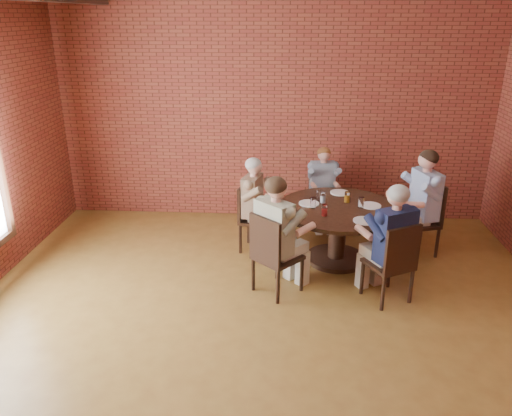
# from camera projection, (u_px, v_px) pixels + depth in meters

# --- Properties ---
(floor) EXTENTS (7.00, 7.00, 0.00)m
(floor) POSITION_uv_depth(u_px,v_px,m) (262.00, 350.00, 4.79)
(floor) COLOR olive
(floor) RESTS_ON ground
(wall_back) EXTENTS (7.00, 0.00, 7.00)m
(wall_back) POSITION_uv_depth(u_px,v_px,m) (274.00, 109.00, 7.43)
(wall_back) COLOR brown
(wall_back) RESTS_ON ground
(dining_table) EXTENTS (1.54, 1.54, 0.75)m
(dining_table) POSITION_uv_depth(u_px,v_px,m) (338.00, 223.00, 6.35)
(dining_table) COLOR black
(dining_table) RESTS_ON floor
(chair_a) EXTENTS (0.58, 0.58, 0.98)m
(chair_a) POSITION_uv_depth(u_px,v_px,m) (425.00, 215.00, 6.60)
(chair_a) COLOR black
(chair_a) RESTS_ON floor
(diner_a) EXTENTS (0.84, 0.75, 1.41)m
(diner_a) POSITION_uv_depth(u_px,v_px,m) (420.00, 203.00, 6.51)
(diner_a) COLOR #3C5B9D
(diner_a) RESTS_ON floor
(chair_b) EXTENTS (0.41, 0.41, 0.88)m
(chair_b) POSITION_uv_depth(u_px,v_px,m) (321.00, 195.00, 7.48)
(chair_b) COLOR black
(chair_b) RESTS_ON floor
(diner_b) EXTENTS (0.52, 0.62, 1.22)m
(diner_b) POSITION_uv_depth(u_px,v_px,m) (323.00, 188.00, 7.36)
(diner_b) COLOR gray
(diner_b) RESTS_ON floor
(chair_c) EXTENTS (0.49, 0.49, 0.91)m
(chair_c) POSITION_uv_depth(u_px,v_px,m) (251.00, 215.00, 6.69)
(chair_c) COLOR black
(chair_c) RESTS_ON floor
(diner_c) EXTENTS (0.72, 0.63, 1.29)m
(diner_c) POSITION_uv_depth(u_px,v_px,m) (256.00, 205.00, 6.62)
(diner_c) COLOR brown
(diner_c) RESTS_ON floor
(chair_d) EXTENTS (0.64, 0.64, 0.97)m
(chair_d) POSITION_uv_depth(u_px,v_px,m) (272.00, 252.00, 5.58)
(chair_d) COLOR black
(chair_d) RESTS_ON floor
(diner_d) EXTENTS (0.89, 0.89, 1.39)m
(diner_d) POSITION_uv_depth(u_px,v_px,m) (278.00, 236.00, 5.58)
(diner_d) COLOR tan
(diner_d) RESTS_ON floor
(chair_e) EXTENTS (0.60, 0.60, 0.95)m
(chair_e) POSITION_uv_depth(u_px,v_px,m) (394.00, 261.00, 5.41)
(chair_e) COLOR black
(chair_e) RESTS_ON floor
(diner_e) EXTENTS (0.80, 0.85, 1.36)m
(diner_e) POSITION_uv_depth(u_px,v_px,m) (390.00, 244.00, 5.43)
(diner_e) COLOR #161C3E
(diner_e) RESTS_ON floor
(plate_a) EXTENTS (0.26, 0.26, 0.01)m
(plate_a) POSITION_uv_depth(u_px,v_px,m) (371.00, 206.00, 6.30)
(plate_a) COLOR white
(plate_a) RESTS_ON dining_table
(plate_b) EXTENTS (0.26, 0.26, 0.01)m
(plate_b) POSITION_uv_depth(u_px,v_px,m) (340.00, 193.00, 6.75)
(plate_b) COLOR white
(plate_b) RESTS_ON dining_table
(plate_c) EXTENTS (0.26, 0.26, 0.01)m
(plate_c) POSITION_uv_depth(u_px,v_px,m) (309.00, 203.00, 6.37)
(plate_c) COLOR white
(plate_c) RESTS_ON dining_table
(plate_d) EXTENTS (0.26, 0.26, 0.01)m
(plate_d) POSITION_uv_depth(u_px,v_px,m) (364.00, 221.00, 5.83)
(plate_d) COLOR white
(plate_d) RESTS_ON dining_table
(glass_a) EXTENTS (0.07, 0.07, 0.14)m
(glass_a) POSITION_uv_depth(u_px,v_px,m) (361.00, 203.00, 6.22)
(glass_a) COLOR white
(glass_a) RESTS_ON dining_table
(glass_b) EXTENTS (0.07, 0.07, 0.14)m
(glass_b) POSITION_uv_depth(u_px,v_px,m) (347.00, 197.00, 6.41)
(glass_b) COLOR white
(glass_b) RESTS_ON dining_table
(glass_c) EXTENTS (0.07, 0.07, 0.14)m
(glass_c) POSITION_uv_depth(u_px,v_px,m) (319.00, 195.00, 6.47)
(glass_c) COLOR white
(glass_c) RESTS_ON dining_table
(glass_d) EXTENTS (0.07, 0.07, 0.14)m
(glass_d) POSITION_uv_depth(u_px,v_px,m) (323.00, 198.00, 6.39)
(glass_d) COLOR white
(glass_d) RESTS_ON dining_table
(glass_e) EXTENTS (0.07, 0.07, 0.14)m
(glass_e) POSITION_uv_depth(u_px,v_px,m) (313.00, 203.00, 6.21)
(glass_e) COLOR white
(glass_e) RESTS_ON dining_table
(glass_f) EXTENTS (0.07, 0.07, 0.14)m
(glass_f) POSITION_uv_depth(u_px,v_px,m) (325.00, 210.00, 5.97)
(glass_f) COLOR white
(glass_f) RESTS_ON dining_table
(smartphone) EXTENTS (0.09, 0.14, 0.01)m
(smartphone) POSITION_uv_depth(u_px,v_px,m) (367.00, 218.00, 5.92)
(smartphone) COLOR black
(smartphone) RESTS_ON dining_table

